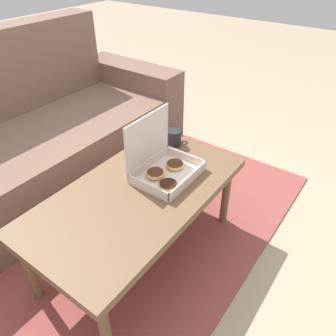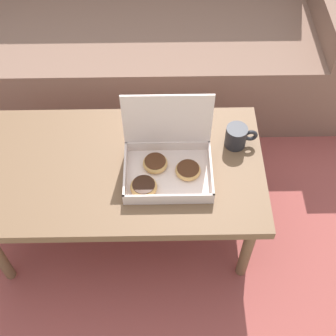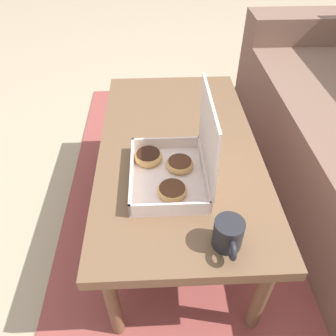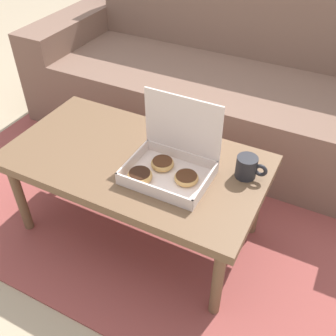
{
  "view_description": "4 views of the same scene",
  "coord_description": "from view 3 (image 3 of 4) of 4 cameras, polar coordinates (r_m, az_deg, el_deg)",
  "views": [
    {
      "loc": [
        -0.87,
        -0.96,
        1.43
      ],
      "look_at": [
        0.18,
        -0.2,
        0.5
      ],
      "focal_mm": 35.0,
      "sensor_mm": 36.0,
      "label": 1
    },
    {
      "loc": [
        0.16,
        -1.21,
        1.86
      ],
      "look_at": [
        0.18,
        -0.2,
        0.5
      ],
      "focal_mm": 50.0,
      "sensor_mm": 36.0,
      "label": 2
    },
    {
      "loc": [
        0.97,
        -0.24,
        1.22
      ],
      "look_at": [
        0.18,
        -0.2,
        0.5
      ],
      "focal_mm": 35.0,
      "sensor_mm": 36.0,
      "label": 3
    },
    {
      "loc": [
        0.71,
        -1.22,
        1.46
      ],
      "look_at": [
        0.18,
        -0.2,
        0.5
      ],
      "focal_mm": 42.0,
      "sensor_mm": 36.0,
      "label": 4
    }
  ],
  "objects": [
    {
      "name": "area_rug",
      "position": [
        1.64,
        17.58,
        -7.93
      ],
      "size": [
        2.43,
        1.96,
        0.01
      ],
      "primitive_type": "cube",
      "color": "#994742",
      "rests_on": "ground_plane"
    },
    {
      "name": "coffee_mug",
      "position": [
        0.91,
        10.46,
        -11.35
      ],
      "size": [
        0.12,
        0.08,
        0.09
      ],
      "color": "#232328",
      "rests_on": "coffee_table"
    },
    {
      "name": "ground_plane",
      "position": [
        1.57,
        7.06,
        -8.76
      ],
      "size": [
        12.0,
        12.0,
        0.0
      ],
      "primitive_type": "plane",
      "color": "tan"
    },
    {
      "name": "pastry_box",
      "position": [
        1.07,
        1.26,
        0.69
      ],
      "size": [
        0.32,
        0.25,
        0.3
      ],
      "color": "silver",
      "rests_on": "coffee_table"
    },
    {
      "name": "coffee_table",
      "position": [
        1.27,
        1.81,
        2.42
      ],
      "size": [
        1.09,
        0.59,
        0.45
      ],
      "color": "brown",
      "rests_on": "ground_plane"
    }
  ]
}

